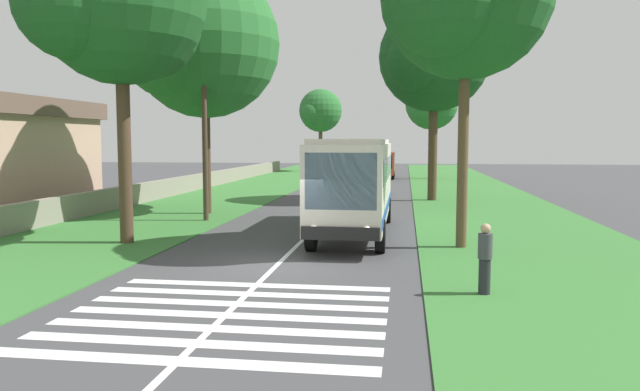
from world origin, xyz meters
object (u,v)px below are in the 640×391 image
(coach_bus, at_px, (355,180))
(roadside_tree_right_2, at_px, (430,105))
(roadside_tree_left_1, at_px, (320,112))
(trailing_minibus_0, at_px, (384,162))
(roadside_tree_left_0, at_px, (204,48))
(utility_pole, at_px, (204,120))
(pedestrian, at_px, (485,258))
(trailing_car_0, at_px, (376,186))
(roadside_tree_right_1, at_px, (432,59))
(roadside_tree_left_2, at_px, (119,5))
(trailing_car_1, at_px, (340,177))

(coach_bus, height_order, roadside_tree_right_2, roadside_tree_right_2)
(roadside_tree_left_1, distance_m, roadside_tree_right_2, 17.50)
(trailing_minibus_0, xyz_separation_m, roadside_tree_left_0, (-29.93, 7.85, 6.68))
(coach_bus, height_order, utility_pole, utility_pole)
(roadside_tree_right_2, relative_size, pedestrian, 5.71)
(coach_bus, height_order, roadside_tree_left_1, roadside_tree_left_1)
(roadside_tree_left_0, height_order, utility_pole, roadside_tree_left_0)
(trailing_car_0, distance_m, trailing_minibus_0, 19.20)
(trailing_minibus_0, height_order, utility_pole, utility_pole)
(coach_bus, bearing_deg, roadside_tree_right_1, -13.87)
(trailing_car_0, xyz_separation_m, roadside_tree_right_2, (19.01, -4.18, 6.40))
(trailing_minibus_0, height_order, roadside_tree_right_1, roadside_tree_right_1)
(roadside_tree_right_2, bearing_deg, pedestrian, 179.48)
(coach_bus, xyz_separation_m, roadside_tree_right_2, (35.44, -4.23, 4.92))
(roadside_tree_right_1, bearing_deg, pedestrian, -179.09)
(trailing_car_0, relative_size, roadside_tree_left_0, 0.36)
(coach_bus, bearing_deg, roadside_tree_left_2, 111.75)
(utility_pole, distance_m, pedestrian, 16.60)
(roadside_tree_left_2, height_order, utility_pole, roadside_tree_left_2)
(trailing_car_1, distance_m, roadside_tree_left_0, 22.47)
(coach_bus, bearing_deg, trailing_car_1, 7.33)
(trailing_car_0, bearing_deg, pedestrian, -171.58)
(coach_bus, xyz_separation_m, trailing_minibus_0, (35.62, 0.16, -0.60))
(trailing_car_0, relative_size, roadside_tree_right_1, 0.36)
(pedestrian, bearing_deg, roadside_tree_left_1, 11.87)
(trailing_minibus_0, distance_m, utility_pole, 33.65)
(roadside_tree_left_2, relative_size, roadside_tree_right_1, 0.96)
(trailing_minibus_0, bearing_deg, roadside_tree_left_0, 165.30)
(roadside_tree_left_1, height_order, roadside_tree_right_2, roadside_tree_left_1)
(trailing_minibus_0, relative_size, roadside_tree_right_1, 0.50)
(trailing_car_1, xyz_separation_m, roadside_tree_left_2, (-29.54, 4.65, 7.73))
(roadside_tree_right_1, bearing_deg, roadside_tree_right_2, -2.06)
(roadside_tree_left_0, height_order, roadside_tree_left_2, roadside_tree_left_0)
(trailing_car_1, relative_size, roadside_tree_right_2, 0.45)
(roadside_tree_left_0, xyz_separation_m, roadside_tree_left_2, (-8.89, 0.03, 0.18))
(trailing_car_1, bearing_deg, roadside_tree_left_1, 12.48)
(coach_bus, distance_m, trailing_minibus_0, 35.62)
(roadside_tree_right_2, bearing_deg, utility_pole, 160.88)
(roadside_tree_left_1, bearing_deg, roadside_tree_left_0, -179.82)
(trailing_car_0, distance_m, pedestrian, 25.84)
(trailing_car_0, distance_m, roadside_tree_right_2, 20.49)
(roadside_tree_left_2, height_order, pedestrian, roadside_tree_left_2)
(trailing_car_0, distance_m, roadside_tree_right_1, 8.93)
(roadside_tree_left_0, relative_size, pedestrian, 7.14)
(pedestrian, bearing_deg, trailing_minibus_0, 5.09)
(trailing_minibus_0, bearing_deg, roadside_tree_right_2, -92.23)
(trailing_car_1, relative_size, trailing_minibus_0, 0.72)
(trailing_car_1, xyz_separation_m, trailing_minibus_0, (9.29, -3.23, 0.88))
(roadside_tree_right_2, relative_size, utility_pole, 1.09)
(roadside_tree_left_0, bearing_deg, trailing_car_1, -12.62)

